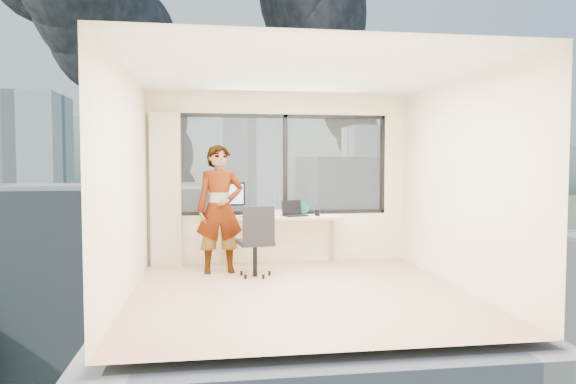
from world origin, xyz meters
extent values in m
cube|color=beige|center=(0.00, 0.00, 0.00)|extent=(4.00, 4.00, 0.01)
cube|color=white|center=(0.00, 0.00, 2.60)|extent=(4.00, 4.00, 0.01)
cube|color=beige|center=(0.00, -2.00, 1.30)|extent=(4.00, 0.01, 2.60)
cube|color=beige|center=(-2.00, 0.00, 1.30)|extent=(0.01, 4.00, 2.60)
cube|color=beige|center=(2.00, 0.00, 1.30)|extent=(0.01, 4.00, 2.60)
cube|color=beige|center=(-1.72, 1.88, 1.15)|extent=(0.45, 0.14, 2.30)
cube|color=tan|center=(0.00, 1.66, 0.38)|extent=(1.80, 0.60, 0.75)
imported|color=#2D2D33|center=(-0.93, 1.29, 0.90)|extent=(0.69, 0.49, 1.80)
cube|color=white|center=(-0.10, 1.91, 0.79)|extent=(0.36, 0.32, 0.07)
cube|color=black|center=(-0.60, 1.57, 0.76)|extent=(0.12, 0.07, 0.01)
cylinder|color=black|center=(0.54, 1.64, 0.80)|extent=(0.09, 0.09, 0.10)
ellipsoid|color=#0C484B|center=(0.34, 1.89, 0.86)|extent=(0.29, 0.16, 0.21)
cube|color=#515B3D|center=(0.00, 120.00, -14.00)|extent=(400.00, 400.00, 0.04)
cube|color=beige|center=(-9.00, 30.00, -7.00)|extent=(16.00, 12.00, 14.00)
cube|color=silver|center=(12.00, 38.00, -6.00)|extent=(14.00, 13.00, 16.00)
cube|color=silver|center=(-35.00, 95.00, 0.00)|extent=(14.00, 14.00, 28.00)
cube|color=silver|center=(8.00, 120.00, 1.00)|extent=(13.00, 13.00, 30.00)
cube|color=silver|center=(45.00, 140.00, -1.00)|extent=(15.00, 15.00, 26.00)
cube|color=silver|center=(-60.00, 150.00, -3.00)|extent=(16.00, 14.00, 22.00)
ellipsoid|color=slate|center=(-120.00, 320.00, -14.00)|extent=(288.00, 216.00, 90.00)
ellipsoid|color=slate|center=(100.00, 320.00, -14.00)|extent=(300.00, 220.00, 96.00)
camera|label=1|loc=(-1.03, -6.08, 1.55)|focal=32.56mm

